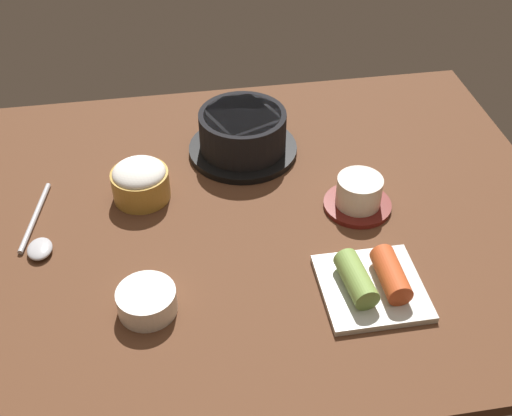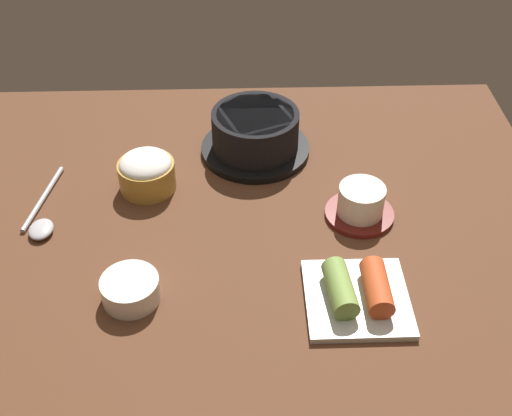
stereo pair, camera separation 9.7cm
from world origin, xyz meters
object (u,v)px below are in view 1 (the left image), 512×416
at_px(kimchi_plate, 372,282).
at_px(spoon, 38,238).
at_px(tea_cup_with_saucer, 359,194).
at_px(rice_bowl, 140,181).
at_px(side_bowl_near, 147,300).
at_px(stone_pot, 243,134).

distance_m(kimchi_plate, spoon, 0.49).
relative_size(tea_cup_with_saucer, kimchi_plate, 0.77).
bearing_deg(kimchi_plate, tea_cup_with_saucer, 80.19).
relative_size(rice_bowl, side_bowl_near, 1.15).
bearing_deg(stone_pot, kimchi_plate, -70.08).
bearing_deg(tea_cup_with_saucer, stone_pot, 131.74).
distance_m(tea_cup_with_saucer, spoon, 0.49).
bearing_deg(spoon, stone_pot, 27.59).
height_order(stone_pot, rice_bowl, stone_pot).
distance_m(stone_pot, spoon, 0.37).
bearing_deg(side_bowl_near, tea_cup_with_saucer, 25.34).
height_order(kimchi_plate, spoon, kimchi_plate).
bearing_deg(rice_bowl, side_bowl_near, -89.99).
height_order(rice_bowl, side_bowl_near, rice_bowl).
height_order(tea_cup_with_saucer, spoon, tea_cup_with_saucer).
relative_size(tea_cup_with_saucer, spoon, 0.60).
bearing_deg(spoon, tea_cup_with_saucer, -0.12).
bearing_deg(tea_cup_with_saucer, spoon, 179.88).
relative_size(kimchi_plate, spoon, 0.78).
distance_m(stone_pot, tea_cup_with_saucer, 0.23).
height_order(stone_pot, tea_cup_with_saucer, stone_pot).
distance_m(stone_pot, kimchi_plate, 0.37).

